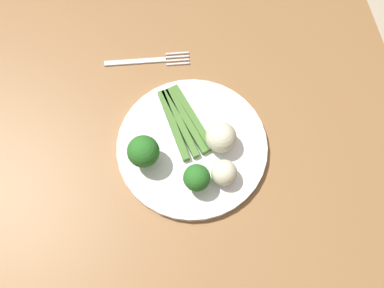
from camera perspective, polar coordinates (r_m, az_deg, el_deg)
ground_plane at (r=1.49m, az=-2.32°, el=-10.13°), size 6.00×6.00×0.02m
dining_table at (r=0.88m, az=-3.89°, el=-1.48°), size 1.32×0.93×0.72m
plate at (r=0.77m, az=-0.00°, el=-0.35°), size 0.27×0.27×0.01m
asparagus_bundle at (r=0.77m, az=-1.18°, el=2.99°), size 0.15×0.08×0.01m
broccoli_outer_edge at (r=0.72m, az=-6.42°, el=-1.00°), size 0.05×0.05×0.07m
broccoli_right at (r=0.71m, az=0.63°, el=-4.48°), size 0.05×0.05×0.06m
cauliflower_back_right at (r=0.74m, az=3.85°, el=0.88°), size 0.05×0.05×0.05m
cauliflower_front_left at (r=0.72m, az=4.24°, el=-3.78°), size 0.04×0.04×0.04m
fork at (r=0.86m, az=-5.76°, el=10.85°), size 0.03×0.17×0.00m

